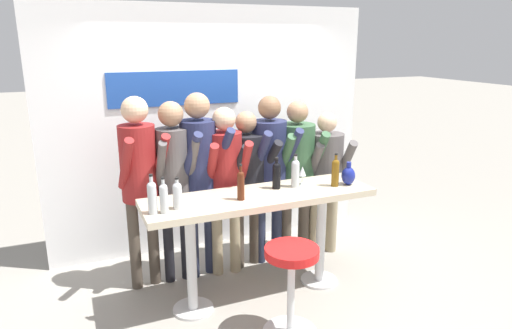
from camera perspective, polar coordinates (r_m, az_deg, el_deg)
The scene contains 21 objects.
ground_plane at distance 4.48m, azimuth 0.46°, elevation -15.94°, with size 40.00×40.00×0.00m, color gray.
back_wall at distance 5.17m, azimuth -5.44°, elevation 4.41°, with size 3.68×0.12×2.69m.
tasting_table at distance 4.11m, azimuth 0.48°, elevation -5.96°, with size 2.08×0.59×1.00m.
bar_stool at distance 3.72m, azimuth 4.43°, elevation -13.87°, with size 0.45×0.45×0.77m.
person_far_left at distance 4.31m, azimuth -14.39°, elevation -0.80°, with size 0.44×0.58×1.85m.
person_left at distance 4.35m, azimuth -10.25°, elevation -0.81°, with size 0.37×0.52×1.79m.
person_center_left at distance 4.41m, azimuth -7.08°, elevation -0.04°, with size 0.48×0.61×1.86m.
person_center at distance 4.45m, azimuth -3.87°, elevation -1.08°, with size 0.44×0.56×1.72m.
person_center_right at distance 4.63m, azimuth -1.15°, elevation -1.13°, with size 0.51×0.60×1.65m.
person_right at distance 4.70m, azimuth 1.70°, elevation 0.38°, with size 0.43×0.55×1.79m.
person_far_right at distance 4.84m, azimuth 5.10°, elevation 0.14°, with size 0.49×0.58×1.72m.
person_rightmost at distance 4.98m, azimuth 8.68°, elevation -0.57°, with size 0.50×0.58×1.59m.
wine_bottle_0 at distance 4.29m, azimuth 9.89°, elevation -0.83°, with size 0.07×0.07×0.32m.
wine_bottle_1 at distance 3.65m, azimuth -11.46°, elevation -3.98°, with size 0.07×0.07×0.29m.
wine_bottle_2 at distance 3.72m, azimuth -9.81°, elevation -3.68°, with size 0.08×0.08×0.26m.
wine_bottle_3 at distance 3.87m, azimuth -1.91°, elevation -2.44°, with size 0.06×0.06×0.32m.
wine_bottle_4 at distance 3.65m, azimuth -12.86°, elevation -3.85°, with size 0.07×0.07×0.32m.
wine_bottle_5 at distance 4.17m, azimuth 2.58°, elevation -1.22°, with size 0.07×0.07×0.30m.
wine_bottle_6 at distance 4.22m, azimuth 4.94°, elevation -0.93°, with size 0.08×0.08×0.31m.
wine_glass_0 at distance 4.30m, azimuth 5.82°, elevation -0.91°, with size 0.07×0.07×0.18m.
decorative_vase at distance 4.37m, azimuth 11.46°, elevation -1.36°, with size 0.13×0.13×0.22m.
Camera 1 is at (-1.52, -3.51, 2.33)m, focal length 32.00 mm.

